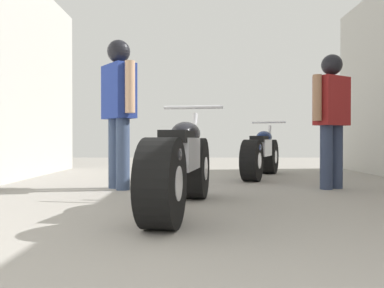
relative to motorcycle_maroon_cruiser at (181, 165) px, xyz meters
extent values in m
plane|color=gray|center=(0.40, 0.81, -0.39)|extent=(18.40, 18.40, 0.00)
cylinder|color=black|center=(0.12, 0.73, -0.08)|extent=(0.33, 0.65, 0.62)
cylinder|color=silver|center=(0.12, 0.73, -0.08)|extent=(0.28, 0.27, 0.24)
cylinder|color=black|center=(-0.11, -0.66, -0.08)|extent=(0.33, 0.65, 0.62)
cylinder|color=silver|center=(-0.11, -0.66, -0.08)|extent=(0.28, 0.27, 0.24)
cube|color=silver|center=(0.01, 0.04, 0.10)|extent=(0.33, 0.65, 0.27)
ellipsoid|color=black|center=(0.04, 0.25, 0.27)|extent=(0.33, 0.54, 0.21)
cube|color=black|center=(-0.02, -0.13, 0.24)|extent=(0.29, 0.49, 0.10)
ellipsoid|color=black|center=(-0.10, -0.61, 0.12)|extent=(0.32, 0.46, 0.23)
cylinder|color=silver|center=(0.12, 0.69, 0.21)|extent=(0.09, 0.25, 0.56)
cylinder|color=silver|center=(0.11, 0.66, 0.54)|extent=(0.60, 0.13, 0.03)
cylinder|color=silver|center=(-0.17, -0.23, -0.17)|extent=(0.17, 0.54, 0.09)
cylinder|color=black|center=(1.47, 3.68, -0.09)|extent=(0.43, 0.65, 0.61)
cylinder|color=silver|center=(1.47, 3.68, -0.09)|extent=(0.30, 0.30, 0.23)
cylinder|color=black|center=(0.97, 2.40, -0.09)|extent=(0.43, 0.65, 0.61)
cylinder|color=silver|center=(0.97, 2.40, -0.09)|extent=(0.30, 0.30, 0.23)
cube|color=silver|center=(1.22, 3.04, 0.08)|extent=(0.44, 0.65, 0.27)
ellipsoid|color=navy|center=(1.30, 3.24, 0.26)|extent=(0.41, 0.55, 0.21)
cube|color=black|center=(1.16, 2.88, 0.23)|extent=(0.36, 0.50, 0.09)
ellipsoid|color=navy|center=(0.98, 2.45, 0.10)|extent=(0.38, 0.48, 0.23)
cylinder|color=silver|center=(1.46, 3.65, 0.20)|extent=(0.13, 0.24, 0.55)
cylinder|color=silver|center=(1.44, 3.61, 0.52)|extent=(0.56, 0.25, 0.03)
cylinder|color=silver|center=(0.99, 2.83, -0.18)|extent=(0.27, 0.52, 0.09)
cylinder|color=#2D3851|center=(1.90, 1.59, 0.00)|extent=(0.21, 0.21, 0.78)
cylinder|color=#2D3851|center=(1.73, 1.48, 0.00)|extent=(0.21, 0.21, 0.78)
cube|color=maroon|center=(1.82, 1.53, 0.69)|extent=(0.49, 0.43, 0.60)
cylinder|color=#9E7051|center=(2.04, 1.68, 0.72)|extent=(0.15, 0.15, 0.55)
cylinder|color=#9E7051|center=(1.59, 1.39, 0.72)|extent=(0.15, 0.15, 0.55)
sphere|color=black|center=(1.82, 1.53, 1.12)|extent=(0.22, 0.22, 0.22)
sphere|color=black|center=(1.82, 1.53, 1.14)|extent=(0.25, 0.25, 0.25)
cylinder|color=#384766|center=(-0.86, 1.60, 0.04)|extent=(0.23, 0.23, 0.86)
cylinder|color=#384766|center=(-0.73, 1.42, 0.04)|extent=(0.23, 0.23, 0.86)
cube|color=navy|center=(-0.80, 1.51, 0.80)|extent=(0.49, 0.54, 0.66)
cylinder|color=tan|center=(-0.97, 1.75, 0.83)|extent=(0.16, 0.16, 0.61)
cylinder|color=tan|center=(-0.62, 1.27, 0.83)|extent=(0.16, 0.16, 0.61)
sphere|color=black|center=(-0.80, 1.51, 1.28)|extent=(0.24, 0.24, 0.24)
sphere|color=black|center=(-0.80, 1.51, 1.29)|extent=(0.28, 0.28, 0.28)
camera|label=1|loc=(0.10, -3.33, 0.22)|focal=37.01mm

